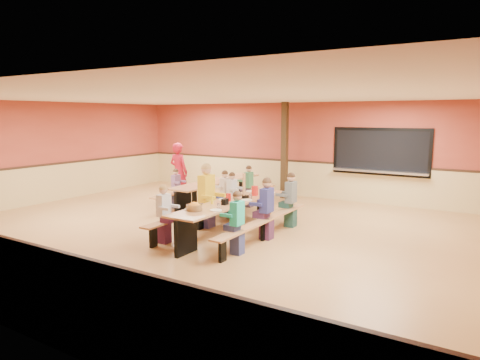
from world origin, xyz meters
The scene contains 23 objects.
ground centered at (0.00, 0.00, 0.00)m, with size 12.00×12.00×0.00m, color olive.
room_envelope centered at (0.00, 0.00, 0.69)m, with size 12.04×10.04×3.02m.
kitchen_pass_through centered at (2.60, 4.96, 1.49)m, with size 2.78×0.28×1.38m.
structural_post centered at (-0.20, 4.40, 1.50)m, with size 0.18×0.18×3.00m, color black.
cafeteria_table_main centered at (0.66, -0.07, 0.53)m, with size 1.91×3.70×0.74m.
cafeteria_table_second centered at (-1.29, 2.25, 0.53)m, with size 1.91×3.70×0.74m.
seated_child_white_left centered at (-0.17, -1.29, 0.59)m, with size 0.36×0.29×1.19m, color silver, non-canonical shape.
seated_adult_yellow centered at (-0.17, 0.19, 0.74)m, with size 0.50×0.41×1.48m, color yellow, non-canonical shape.
seated_child_grey_left centered at (-0.17, 1.29, 0.58)m, with size 0.34×0.28×1.15m, color silver, non-canonical shape.
seated_child_teal_right centered at (1.48, -1.12, 0.59)m, with size 0.36×0.29×1.19m, color #1EA98C, non-canonical shape.
seated_child_navy_right centered at (1.48, 0.05, 0.64)m, with size 0.41×0.33×1.29m, color navy, non-canonical shape.
seated_child_char_right centered at (1.48, 1.25, 0.63)m, with size 0.39×0.32×1.26m, color #4D5557, non-canonical shape.
seated_child_purple_sec centered at (-2.11, 1.42, 0.55)m, with size 0.32×0.26×1.10m, color slate, non-canonical shape.
seated_child_green_sec centered at (-0.46, 2.63, 0.59)m, with size 0.35×0.29×1.17m, color #377348, non-canonical shape.
seated_child_tan_sec centered at (-0.46, 1.41, 0.58)m, with size 0.35×0.28×1.16m, color beige, non-canonical shape.
standing_woman centered at (-2.79, 2.36, 0.89)m, with size 0.65×0.42×1.77m, color #AC1327.
punch_pitcher centered at (0.75, 0.84, 0.85)m, with size 0.16×0.16×0.22m, color red.
chip_bowl centered at (0.54, -1.19, 0.81)m, with size 0.32×0.32×0.15m, color orange, non-canonical shape.
napkin_dispenser centered at (0.75, -0.41, 0.80)m, with size 0.10×0.14×0.13m, color black.
condiment_mustard centered at (0.46, -0.47, 0.82)m, with size 0.06×0.06×0.17m, color yellow.
condiment_ketchup centered at (0.62, -0.03, 0.82)m, with size 0.06×0.06×0.17m, color #B2140F.
table_paddle centered at (0.70, 0.43, 0.88)m, with size 0.16×0.16×0.56m.
place_settings centered at (0.66, -0.07, 0.80)m, with size 0.65×3.30×0.11m, color beige, non-canonical shape.
Camera 1 is at (5.58, -7.71, 2.58)m, focal length 32.00 mm.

